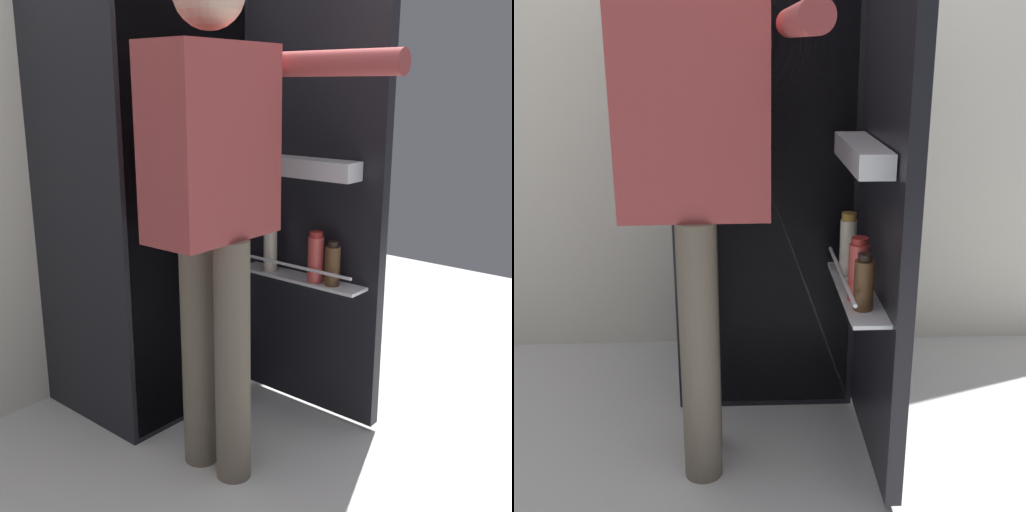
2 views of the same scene
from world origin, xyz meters
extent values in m
plane|color=silver|center=(0.00, 0.00, 0.00)|extent=(5.53, 5.53, 0.00)
cube|color=silver|center=(0.00, 0.88, 1.21)|extent=(4.40, 0.10, 2.41)
cube|color=black|center=(0.00, 0.54, 0.90)|extent=(0.66, 0.58, 1.79)
cube|color=white|center=(0.00, 0.25, 0.90)|extent=(0.62, 0.01, 1.75)
cube|color=white|center=(0.00, 0.30, 0.99)|extent=(0.58, 0.09, 0.01)
cube|color=black|center=(0.35, -0.07, 0.90)|extent=(0.05, 0.63, 1.73)
cube|color=white|center=(0.27, -0.07, 0.59)|extent=(0.11, 0.55, 0.01)
cylinder|color=silver|center=(0.22, -0.07, 0.65)|extent=(0.01, 0.53, 0.01)
cube|color=white|center=(0.27, -0.07, 1.02)|extent=(0.10, 0.47, 0.07)
cylinder|color=#DB4C47|center=(0.26, -0.15, 0.68)|extent=(0.06, 0.06, 0.17)
cylinder|color=#B22D28|center=(0.26, -0.15, 0.78)|extent=(0.05, 0.05, 0.02)
cylinder|color=#EDE5CC|center=(0.27, 0.08, 0.69)|extent=(0.06, 0.06, 0.19)
cylinder|color=#B78933|center=(0.27, 0.08, 0.80)|extent=(0.05, 0.05, 0.02)
cylinder|color=brown|center=(0.27, -0.22, 0.67)|extent=(0.06, 0.06, 0.15)
cylinder|color=black|center=(0.27, -0.22, 0.75)|extent=(0.04, 0.04, 0.02)
cylinder|color=gold|center=(0.15, 0.30, 1.05)|extent=(0.08, 0.08, 0.10)
cylinder|color=#665B4C|center=(-0.22, 0.00, 0.42)|extent=(0.12, 0.12, 0.85)
cylinder|color=#665B4C|center=(-0.22, -0.16, 0.42)|extent=(0.12, 0.12, 0.85)
cube|color=#9E3D3D|center=(-0.22, -0.08, 1.15)|extent=(0.44, 0.23, 0.60)
cylinder|color=#9E3D3D|center=(-0.22, 0.14, 1.13)|extent=(0.08, 0.08, 0.56)
cylinder|color=#9E3D3D|center=(0.07, -0.29, 1.39)|extent=(0.10, 0.57, 0.08)
camera|label=1|loc=(-1.62, -1.48, 1.32)|focal=44.13mm
camera|label=2|loc=(-0.08, -1.98, 1.34)|focal=46.02mm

